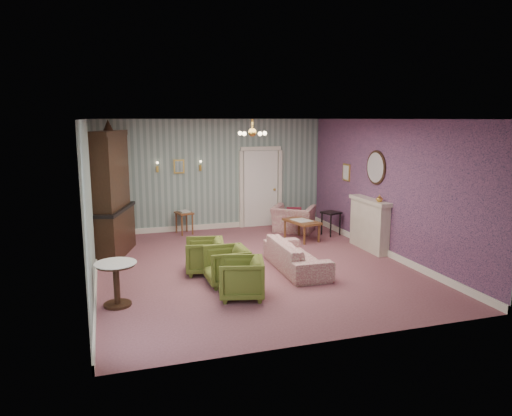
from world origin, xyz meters
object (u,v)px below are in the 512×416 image
object	(u,v)px
olive_chair_a	(241,276)
side_table_black	(331,224)
olive_chair_b	(226,264)
sofa_chintz	(296,251)
fireplace	(369,224)
dresser	(111,190)
wingback_chair	(293,215)
olive_chair_c	(204,254)
coffee_table	(302,230)
pedestal_table	(117,284)

from	to	relation	value
olive_chair_a	side_table_black	size ratio (longest dim) A/B	1.22
olive_chair_b	sofa_chintz	bearing A→B (deg)	104.64
fireplace	dresser	bearing A→B (deg)	166.79
olive_chair_a	wingback_chair	size ratio (longest dim) A/B	0.71
fireplace	olive_chair_c	bearing A→B (deg)	-172.24
olive_chair_b	coffee_table	bearing A→B (deg)	134.98
olive_chair_a	dresser	bearing A→B (deg)	-134.97
coffee_table	pedestal_table	distance (m)	5.35
sofa_chintz	coffee_table	xyz separation A→B (m)	(1.01, 2.14, -0.14)
pedestal_table	fireplace	bearing A→B (deg)	17.66
fireplace	wingback_chair	bearing A→B (deg)	113.98
olive_chair_c	side_table_black	distance (m)	4.17
wingback_chair	fireplace	size ratio (longest dim) A/B	0.74
olive_chair_a	olive_chair_b	size ratio (longest dim) A/B	1.00
wingback_chair	fireplace	xyz separation A→B (m)	(0.96, -2.15, 0.13)
wingback_chair	dresser	bearing A→B (deg)	46.53
wingback_chair	dresser	size ratio (longest dim) A/B	0.36
dresser	olive_chair_b	bearing A→B (deg)	-35.97
wingback_chair	side_table_black	bearing A→B (deg)	173.93
olive_chair_a	coffee_table	xyz separation A→B (m)	(2.45, 3.27, -0.12)
olive_chair_a	side_table_black	xyz separation A→B (m)	(3.34, 3.49, -0.07)
olive_chair_a	fireplace	xyz separation A→B (m)	(3.55, 2.00, 0.21)
sofa_chintz	coffee_table	size ratio (longest dim) A/B	2.03
coffee_table	pedestal_table	size ratio (longest dim) A/B	1.34
coffee_table	wingback_chair	bearing A→B (deg)	81.00
dresser	fireplace	xyz separation A→B (m)	(5.49, -1.29, -0.83)
dresser	olive_chair_a	bearing A→B (deg)	-41.71
olive_chair_b	wingback_chair	xyz separation A→B (m)	(2.66, 3.42, 0.08)
olive_chair_a	sofa_chintz	size ratio (longest dim) A/B	0.38
sofa_chintz	coffee_table	world-z (taller)	sofa_chintz
wingback_chair	side_table_black	world-z (taller)	wingback_chair
sofa_chintz	olive_chair_b	bearing A→B (deg)	106.27
sofa_chintz	pedestal_table	bearing A→B (deg)	105.92
olive_chair_c	coffee_table	distance (m)	3.30
olive_chair_a	olive_chair_c	xyz separation A→B (m)	(-0.31, 1.48, -0.00)
olive_chair_b	pedestal_table	bearing A→B (deg)	-76.00
side_table_black	sofa_chintz	bearing A→B (deg)	-128.88
olive_chair_a	wingback_chair	world-z (taller)	wingback_chair
fireplace	olive_chair_a	bearing A→B (deg)	-150.58
coffee_table	fireplace	bearing A→B (deg)	-49.06
pedestal_table	coffee_table	bearing A→B (deg)	34.39
pedestal_table	sofa_chintz	bearing A→B (deg)	14.56
olive_chair_a	fireplace	distance (m)	4.08
olive_chair_b	wingback_chair	distance (m)	4.33
wingback_chair	olive_chair_c	bearing A→B (deg)	78.44
dresser	side_table_black	xyz separation A→B (m)	(5.28, 0.20, -1.11)
pedestal_table	olive_chair_c	bearing A→B (deg)	36.67
olive_chair_c	wingback_chair	bearing A→B (deg)	143.44
sofa_chintz	dresser	bearing A→B (deg)	58.79
olive_chair_b	side_table_black	bearing A→B (deg)	128.73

